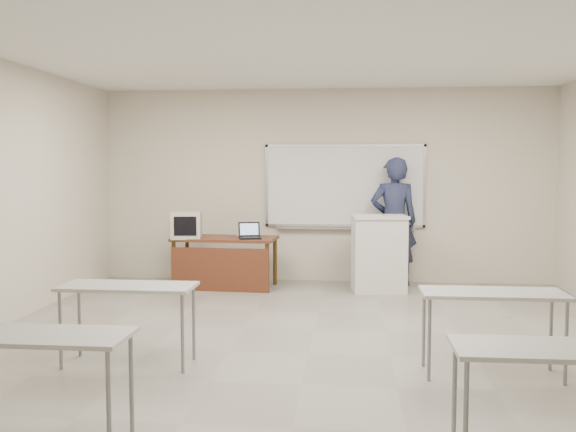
# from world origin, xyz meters

# --- Properties ---
(floor) EXTENTS (7.00, 8.00, 0.01)m
(floor) POSITION_xyz_m (0.00, 0.00, -0.01)
(floor) COLOR gray
(floor) RESTS_ON ground
(whiteboard) EXTENTS (2.48, 0.10, 1.31)m
(whiteboard) POSITION_xyz_m (0.30, 3.97, 1.48)
(whiteboard) COLOR white
(whiteboard) RESTS_ON floor
(student_desks) EXTENTS (4.40, 2.20, 0.73)m
(student_desks) POSITION_xyz_m (-0.00, -1.35, 0.67)
(student_desks) COLOR #A1A19C
(student_desks) RESTS_ON floor
(instructor_desk) EXTENTS (1.51, 0.75, 0.75)m
(instructor_desk) POSITION_xyz_m (-1.46, 3.19, 0.55)
(instructor_desk) COLOR #5B2D17
(instructor_desk) RESTS_ON floor
(podium) EXTENTS (0.78, 0.57, 1.10)m
(podium) POSITION_xyz_m (0.80, 3.20, 0.55)
(podium) COLOR white
(podium) RESTS_ON floor
(crt_monitor) EXTENTS (0.42, 0.47, 0.40)m
(crt_monitor) POSITION_xyz_m (-2.01, 3.18, 0.94)
(crt_monitor) COLOR #BAB499
(crt_monitor) RESTS_ON instructor_desk
(laptop) EXTENTS (0.31, 0.29, 0.23)m
(laptop) POSITION_xyz_m (-1.06, 3.17, 0.81)
(laptop) COLOR black
(laptop) RESTS_ON instructor_desk
(mouse) EXTENTS (0.10, 0.09, 0.03)m
(mouse) POSITION_xyz_m (-1.26, 3.35, 0.77)
(mouse) COLOR silver
(mouse) RESTS_ON instructor_desk
(keyboard) EXTENTS (0.43, 0.20, 0.02)m
(keyboard) POSITION_xyz_m (0.65, 3.08, 1.11)
(keyboard) COLOR #BAB499
(keyboard) RESTS_ON podium
(presenter) EXTENTS (0.74, 0.52, 1.94)m
(presenter) POSITION_xyz_m (1.05, 3.76, 0.97)
(presenter) COLOR black
(presenter) RESTS_ON floor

